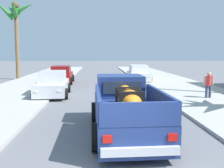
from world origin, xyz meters
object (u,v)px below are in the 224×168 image
(pickup_truck, at_px, (125,108))
(car_right_mid, at_px, (53,84))
(pedestrian, at_px, (209,84))
(car_left_near, at_px, (61,75))
(car_right_near, at_px, (138,74))
(palm_tree_left_fore, at_px, (16,18))

(pickup_truck, distance_m, car_right_mid, 8.31)
(pickup_truck, xyz_separation_m, pedestrian, (5.41, 5.54, 0.10))
(car_left_near, height_order, pedestrian, pedestrian)
(pickup_truck, bearing_deg, car_right_near, 78.81)
(pedestrian, bearing_deg, car_left_near, 138.31)
(car_left_near, bearing_deg, car_right_mid, -86.87)
(pedestrian, bearing_deg, car_right_near, 104.18)
(car_right_near, xyz_separation_m, car_right_mid, (-6.68, -7.67, 0.00))
(palm_tree_left_fore, bearing_deg, pickup_truck, -63.02)
(pickup_truck, bearing_deg, car_right_mid, 116.33)
(car_right_near, xyz_separation_m, palm_tree_left_fore, (-11.81, 2.21, 5.37))
(pickup_truck, bearing_deg, palm_tree_left_fore, 116.98)
(car_right_near, bearing_deg, palm_tree_left_fore, 169.40)
(car_right_mid, bearing_deg, car_left_near, 93.13)
(pickup_truck, xyz_separation_m, car_right_mid, (-3.69, 7.45, -0.10))
(pedestrian, bearing_deg, pickup_truck, -134.35)
(palm_tree_left_fore, relative_size, pedestrian, 4.80)
(car_left_near, bearing_deg, pedestrian, -41.69)
(palm_tree_left_fore, distance_m, pedestrian, 19.20)
(palm_tree_left_fore, height_order, pedestrian, palm_tree_left_fore)
(palm_tree_left_fore, xyz_separation_m, pedestrian, (14.24, -11.80, -5.17))
(car_left_near, distance_m, pedestrian, 12.66)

